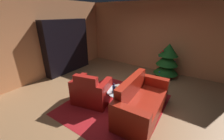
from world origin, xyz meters
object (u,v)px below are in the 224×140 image
couch_red (141,103)px  coffee_table (121,92)px  bookshelf_unit (70,46)px  armchair_red (91,92)px  bottle_on_table (114,89)px  book_stack_on_table (120,88)px  decorated_tree (167,60)px

couch_red → coffee_table: couch_red is taller
bookshelf_unit → armchair_red: 2.79m
armchair_red → bottle_on_table: 0.69m
armchair_red → book_stack_on_table: bearing=24.9°
bottle_on_table → bookshelf_unit: bearing=157.7°
book_stack_on_table → decorated_tree: decorated_tree is taller
decorated_tree → bookshelf_unit: bearing=-157.0°
book_stack_on_table → bottle_on_table: 0.19m
coffee_table → bottle_on_table: (-0.09, -0.17, 0.15)m
book_stack_on_table → bookshelf_unit: bearing=161.0°
armchair_red → decorated_tree: 3.16m
bookshelf_unit → decorated_tree: (3.58, 1.52, -0.39)m
bottle_on_table → decorated_tree: size_ratio=0.20×
coffee_table → book_stack_on_table: bearing=-178.8°
armchair_red → coffee_table: size_ratio=1.51×
armchair_red → bookshelf_unit: bearing=149.6°
armchair_red → book_stack_on_table: armchair_red is taller
couch_red → book_stack_on_table: bearing=178.9°
book_stack_on_table → armchair_red: bearing=-155.1°
book_stack_on_table → decorated_tree: (0.56, 2.56, 0.16)m
coffee_table → decorated_tree: bearing=78.3°
armchair_red → coffee_table: armchair_red is taller
bookshelf_unit → armchair_red: bearing=-30.4°
book_stack_on_table → decorated_tree: size_ratio=0.17×
armchair_red → couch_red: bearing=13.5°
armchair_red → coffee_table: (0.73, 0.33, 0.08)m
couch_red → bottle_on_table: bearing=-166.6°
armchair_red → couch_red: same height
decorated_tree → coffee_table: bearing=-101.7°
bookshelf_unit → bottle_on_table: (2.95, -1.21, -0.51)m
book_stack_on_table → coffee_table: bearing=1.2°
bookshelf_unit → decorated_tree: bearing=23.0°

